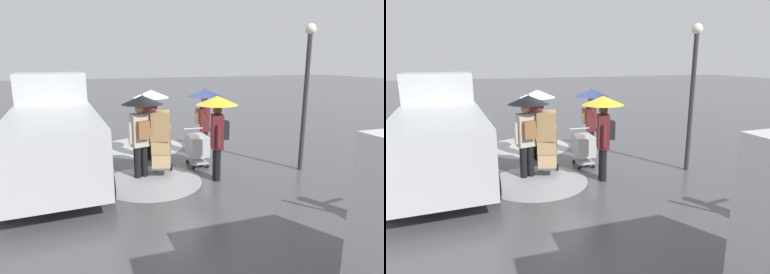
# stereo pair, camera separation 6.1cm
# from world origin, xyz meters

# --- Properties ---
(ground_plane) EXTENTS (90.00, 90.00, 0.00)m
(ground_plane) POSITION_xyz_m (0.00, 0.00, 0.00)
(ground_plane) COLOR #4C4C51
(slush_patch_under_van) EXTENTS (2.89, 2.89, 0.01)m
(slush_patch_under_van) POSITION_xyz_m (0.76, -1.78, 0.00)
(slush_patch_under_van) COLOR #ADAFB5
(slush_patch_under_van) RESTS_ON ground
(slush_patch_mid_street) EXTENTS (2.49, 2.49, 0.01)m
(slush_patch_mid_street) POSITION_xyz_m (1.16, 1.62, 0.00)
(slush_patch_mid_street) COLOR #999BA0
(slush_patch_mid_street) RESTS_ON ground
(cargo_van_parked_right) EXTENTS (2.35, 5.41, 2.60)m
(cargo_van_parked_right) POSITION_xyz_m (3.35, 0.54, 1.18)
(cargo_van_parked_right) COLOR #B7BABF
(cargo_van_parked_right) RESTS_ON ground
(shopping_cart_vendor) EXTENTS (0.61, 0.85, 1.02)m
(shopping_cart_vendor) POSITION_xyz_m (-0.37, 0.78, 0.57)
(shopping_cart_vendor) COLOR #B2B2B7
(shopping_cart_vendor) RESTS_ON ground
(hand_dolly_boxes) EXTENTS (0.71, 0.83, 1.68)m
(hand_dolly_boxes) POSITION_xyz_m (0.78, 1.14, 0.95)
(hand_dolly_boxes) COLOR #515156
(hand_dolly_boxes) RESTS_ON ground
(pedestrian_pink_side) EXTENTS (1.04, 1.04, 2.15)m
(pedestrian_pink_side) POSITION_xyz_m (1.28, 1.15, 1.57)
(pedestrian_pink_side) COLOR black
(pedestrian_pink_side) RESTS_ON ground
(pedestrian_black_side) EXTENTS (1.04, 1.04, 2.15)m
(pedestrian_black_side) POSITION_xyz_m (-0.45, 1.93, 1.57)
(pedestrian_black_side) COLOR black
(pedestrian_black_side) RESTS_ON ground
(pedestrian_white_side) EXTENTS (1.04, 1.04, 2.15)m
(pedestrian_white_side) POSITION_xyz_m (0.74, -0.24, 1.58)
(pedestrian_white_side) COLOR black
(pedestrian_white_side) RESTS_ON ground
(pedestrian_far_side) EXTENTS (1.04, 1.04, 2.15)m
(pedestrian_far_side) POSITION_xyz_m (-0.89, 0.04, 1.57)
(pedestrian_far_side) COLOR black
(pedestrian_far_side) RESTS_ON ground
(street_lamp) EXTENTS (0.28, 0.28, 3.86)m
(street_lamp) POSITION_xyz_m (-2.92, 2.09, 2.37)
(street_lamp) COLOR #2D2D33
(street_lamp) RESTS_ON ground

